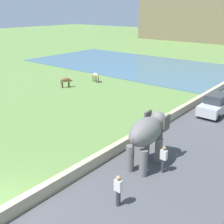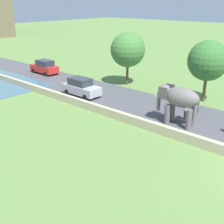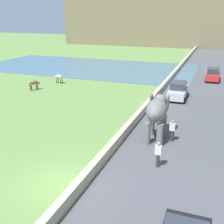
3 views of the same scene
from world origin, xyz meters
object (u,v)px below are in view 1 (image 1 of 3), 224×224
Objects in this scene: cow_brown at (66,80)px; cow_tan at (95,75)px; elephant at (148,133)px; car_silver at (215,105)px; person_beside_elephant at (164,159)px; person_trailing at (118,190)px.

cow_brown is 0.97× the size of cow_tan.
cow_brown is (-16.35, 8.52, -1.20)m from elephant.
elephant is 19.89m from cow_tan.
cow_tan is (-15.44, 1.80, -0.06)m from car_silver.
car_silver is at bearing -6.66° from cow_tan.
cow_brown is (-17.49, 8.60, -0.04)m from person_beside_elephant.
person_beside_elephant is at bearing -3.96° from elephant.
person_beside_elephant is 1.00× the size of person_trailing.
cow_tan is at bearing 142.80° from person_beside_elephant.
car_silver is 2.88× the size of cow_brown.
elephant is 2.15× the size of person_trailing.
car_silver is (-1.12, 10.77, 0.03)m from person_beside_elephant.
car_silver is at bearing 89.93° from elephant.
person_trailing is at bearing -86.32° from car_silver.
cow_brown is at bearing 152.48° from elephant.
cow_brown is (-17.30, 12.36, -0.04)m from person_trailing.
elephant reaches higher than car_silver.
person_trailing is 21.26m from cow_brown.
person_trailing is (-0.19, -3.76, 0.00)m from person_beside_elephant.
cow_brown is (-16.36, -2.17, -0.06)m from car_silver.
person_trailing is 0.41× the size of car_silver.
elephant is at bearing 176.04° from person_beside_elephant.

